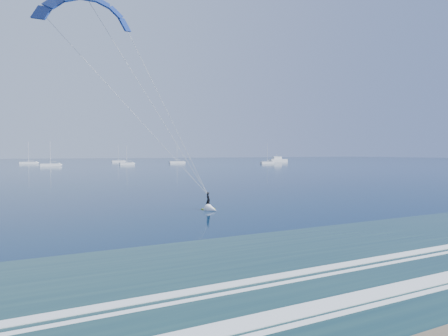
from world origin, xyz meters
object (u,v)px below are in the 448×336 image
kitesurfer_rig (158,113)px  sailboat_5 (177,162)px  sailboat_7 (50,165)px  sailboat_6 (267,163)px  motor_yacht (278,160)px  sailboat_3 (127,164)px  sailboat_4 (118,161)px  sailboat_2 (29,163)px

kitesurfer_rig → sailboat_5: kitesurfer_rig is taller
sailboat_7 → sailboat_6: bearing=-5.8°
kitesurfer_rig → sailboat_6: kitesurfer_rig is taller
motor_yacht → sailboat_7: 141.99m
sailboat_7 → motor_yacht: bearing=7.8°
sailboat_3 → sailboat_6: size_ratio=0.90×
sailboat_5 → sailboat_7: (-69.29, -19.31, -0.01)m
kitesurfer_rig → sailboat_3: bearing=77.1°
sailboat_4 → sailboat_6: bearing=-46.1°
kitesurfer_rig → sailboat_4: kitesurfer_rig is taller
sailboat_3 → sailboat_6: 77.07m
sailboat_4 → kitesurfer_rig: bearing=-101.8°
sailboat_2 → sailboat_7: size_ratio=1.07×
sailboat_2 → sailboat_6: sailboat_2 is taller
sailboat_6 → sailboat_7: sailboat_7 is taller
sailboat_2 → sailboat_5: bearing=-18.4°
kitesurfer_rig → sailboat_7: size_ratio=1.72×
motor_yacht → sailboat_7: bearing=-172.2°
sailboat_3 → kitesurfer_rig: bearing=-102.9°
sailboat_5 → sailboat_3: bearing=-154.8°
sailboat_5 → sailboat_6: size_ratio=1.12×
sailboat_2 → sailboat_7: bearing=-80.1°
sailboat_3 → sailboat_2: bearing=136.8°
motor_yacht → sailboat_6: size_ratio=1.15×
sailboat_5 → sailboat_6: sailboat_5 is taller
kitesurfer_rig → motor_yacht: 232.14m
sailboat_2 → sailboat_3: bearing=-43.2°
sailboat_2 → sailboat_3: (43.95, -41.30, -0.01)m
sailboat_6 → sailboat_7: 112.27m
motor_yacht → sailboat_3: bearing=-171.5°
sailboat_3 → sailboat_6: (75.60, -15.00, 0.01)m
kitesurfer_rig → sailboat_7: bearing=89.2°
sailboat_6 → sailboat_4: bearing=133.9°
motor_yacht → sailboat_4: 104.24m
sailboat_5 → sailboat_6: 52.31m
sailboat_3 → sailboat_4: sailboat_4 is taller
sailboat_6 → sailboat_7: (-111.69, 11.31, -0.00)m
motor_yacht → kitesurfer_rig: bearing=-128.0°
motor_yacht → sailboat_6: (-28.97, -30.64, -0.74)m
kitesurfer_rig → sailboat_5: bearing=68.6°
sailboat_2 → motor_yacht: bearing=-9.8°
sailboat_3 → sailboat_4: 55.68m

